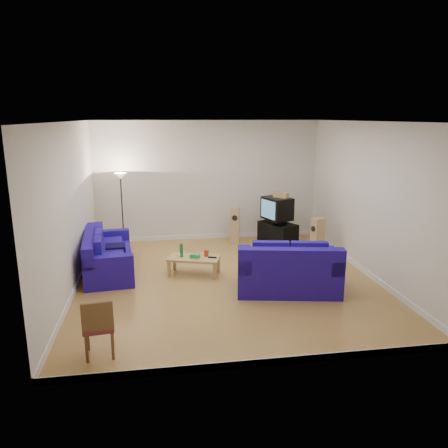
{
  "coord_description": "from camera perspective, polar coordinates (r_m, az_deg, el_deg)",
  "views": [
    {
      "loc": [
        -1.37,
        -8.37,
        3.29
      ],
      "look_at": [
        0.0,
        0.4,
        1.1
      ],
      "focal_mm": 35.0,
      "sensor_mm": 36.0,
      "label": 1
    }
  ],
  "objects": [
    {
      "name": "tv_stand",
      "position": [
        11.48,
        7.02,
        -1.32
      ],
      "size": [
        0.95,
        1.13,
        0.6
      ],
      "primitive_type": "cube",
      "rotation": [
        0.0,
        0.0,
        -1.08
      ],
      "color": "black",
      "rests_on": "ground"
    },
    {
      "name": "centre_speaker",
      "position": [
        11.22,
        7.44,
        3.78
      ],
      "size": [
        0.37,
        0.38,
        0.13
      ],
      "primitive_type": "cube",
      "rotation": [
        0.0,
        0.0,
        -0.8
      ],
      "color": "tan",
      "rests_on": "television"
    },
    {
      "name": "television",
      "position": [
        11.29,
        6.92,
        2.04
      ],
      "size": [
        0.76,
        0.88,
        0.57
      ],
      "rotation": [
        0.0,
        0.0,
        -1.21
      ],
      "color": "black",
      "rests_on": "av_receiver"
    },
    {
      "name": "tissue_box",
      "position": [
        9.23,
        -3.82,
        -4.21
      ],
      "size": [
        0.23,
        0.18,
        0.08
      ],
      "primitive_type": "cube",
      "rotation": [
        0.0,
        0.0,
        -0.39
      ],
      "color": "green",
      "rests_on": "coffee_table"
    },
    {
      "name": "bottle",
      "position": [
        9.29,
        -5.58,
        -3.45
      ],
      "size": [
        0.07,
        0.07,
        0.29
      ],
      "primitive_type": "cylinder",
      "rotation": [
        0.0,
        0.0,
        0.0
      ],
      "color": "#197233",
      "rests_on": "coffee_table"
    },
    {
      "name": "av_receiver",
      "position": [
        11.37,
        6.87,
        0.38
      ],
      "size": [
        0.4,
        0.48,
        0.11
      ],
      "primitive_type": "cube",
      "rotation": [
        0.0,
        0.0,
        -1.51
      ],
      "color": "black",
      "rests_on": "tv_stand"
    },
    {
      "name": "dining_chair",
      "position": [
        6.42,
        -16.08,
        -12.58
      ],
      "size": [
        0.46,
        0.46,
        0.88
      ],
      "rotation": [
        0.0,
        0.0,
        0.1
      ],
      "color": "brown",
      "rests_on": "ground"
    },
    {
      "name": "red_canister",
      "position": [
        9.32,
        -2.33,
        -3.82
      ],
      "size": [
        0.14,
        0.14,
        0.14
      ],
      "primitive_type": "cylinder",
      "rotation": [
        0.0,
        0.0,
        -0.71
      ],
      "color": "red",
      "rests_on": "coffee_table"
    },
    {
      "name": "sofa_loveseat",
      "position": [
        8.52,
        8.38,
        -6.37
      ],
      "size": [
        2.1,
        1.42,
        0.97
      ],
      "rotation": [
        0.0,
        0.0,
        -0.19
      ],
      "color": "navy",
      "rests_on": "ground"
    },
    {
      "name": "speaker_left",
      "position": [
        11.6,
        1.44,
        -0.14
      ],
      "size": [
        0.28,
        0.33,
        0.97
      ],
      "rotation": [
        0.0,
        0.0,
        -0.24
      ],
      "color": "tan",
      "rests_on": "ground"
    },
    {
      "name": "sofa_three_seat",
      "position": [
        9.8,
        -15.17,
        -4.27
      ],
      "size": [
        1.18,
        2.33,
        0.87
      ],
      "rotation": [
        0.0,
        0.0,
        -1.47
      ],
      "color": "navy",
      "rests_on": "ground"
    },
    {
      "name": "coffee_table",
      "position": [
        9.31,
        -3.95,
        -4.65
      ],
      "size": [
        1.19,
        0.84,
        0.39
      ],
      "rotation": [
        0.0,
        0.0,
        -0.31
      ],
      "color": "tan",
      "rests_on": "ground"
    },
    {
      "name": "room",
      "position": [
        8.66,
        0.41,
        2.22
      ],
      "size": [
        6.01,
        6.51,
        3.21
      ],
      "color": "olive",
      "rests_on": "ground"
    },
    {
      "name": "speaker_right",
      "position": [
        10.76,
        12.09,
        -1.66
      ],
      "size": [
        0.33,
        0.3,
        0.93
      ],
      "rotation": [
        0.0,
        0.0,
        -1.21
      ],
      "color": "tan",
      "rests_on": "ground"
    },
    {
      "name": "floor_lamp",
      "position": [
        11.23,
        -13.32,
        4.81
      ],
      "size": [
        0.33,
        0.33,
        1.93
      ],
      "color": "black",
      "rests_on": "ground"
    },
    {
      "name": "remote",
      "position": [
        9.23,
        -1.52,
        -4.38
      ],
      "size": [
        0.19,
        0.11,
        0.02
      ],
      "primitive_type": "cube",
      "rotation": [
        0.0,
        0.0,
        -0.31
      ],
      "color": "black",
      "rests_on": "coffee_table"
    }
  ]
}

